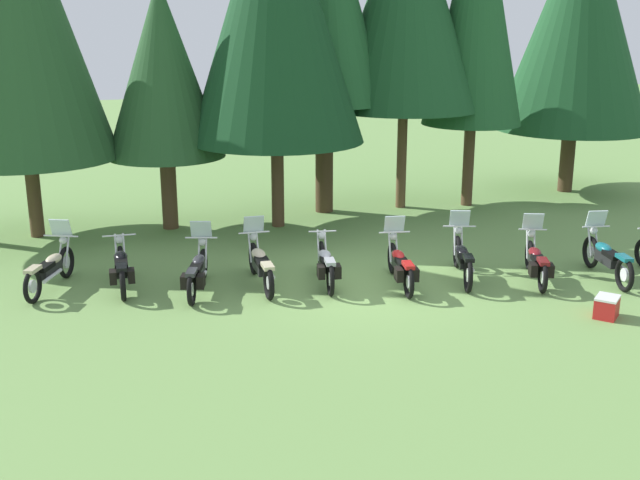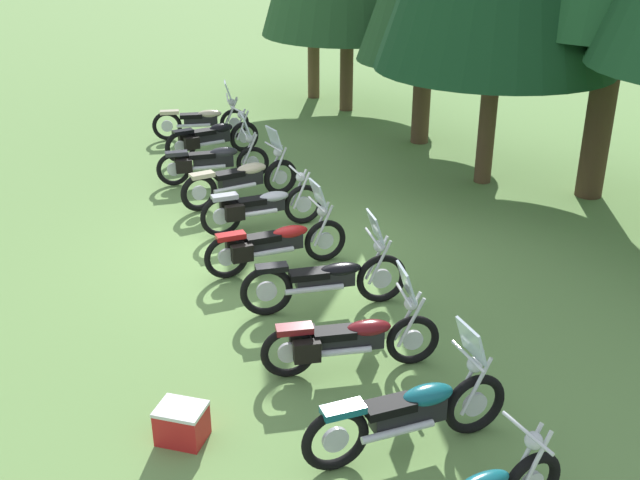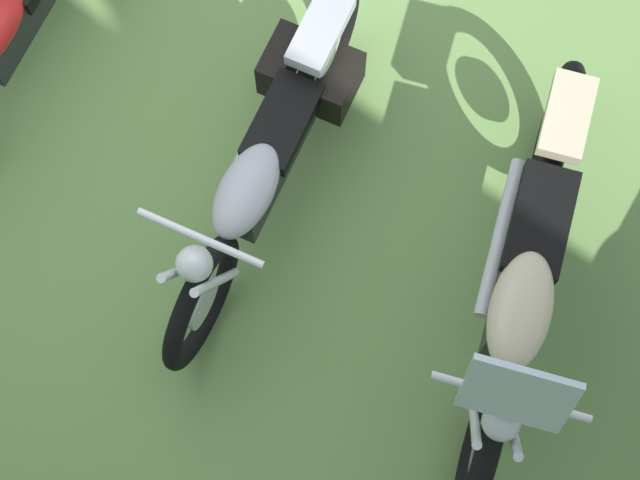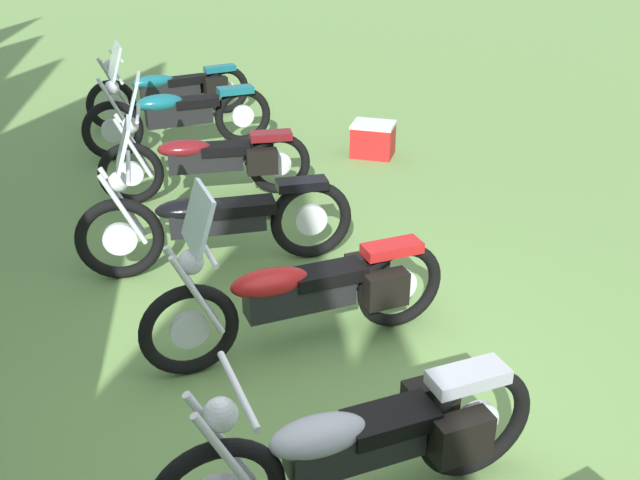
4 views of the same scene
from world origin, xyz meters
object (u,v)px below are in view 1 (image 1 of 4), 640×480
motorcycle_2 (197,271)px  motorcycle_8 (607,257)px  motorcycle_6 (463,258)px  motorcycle_5 (401,265)px  motorcycle_3 (261,264)px  motorcycle_4 (326,264)px  pine_tree_3 (275,3)px  pine_tree_7 (580,17)px  motorcycle_1 (122,268)px  picnic_cooler (607,307)px  pine_tree_2 (162,70)px  motorcycle_0 (51,268)px  motorcycle_7 (537,261)px  pine_tree_1 (15,7)px  pine_tree_6 (477,4)px

motorcycle_2 → motorcycle_8: (8.62, -1.65, 0.02)m
motorcycle_6 → motorcycle_5: bearing=109.8°
motorcycle_3 → motorcycle_4: size_ratio=1.09×
motorcycle_2 → pine_tree_3: bearing=-14.5°
motorcycle_5 → pine_tree_7: size_ratio=0.26×
motorcycle_1 → picnic_cooler: size_ratio=3.46×
motorcycle_3 → pine_tree_2: pine_tree_2 is taller
motorcycle_3 → pine_tree_2: 6.57m
pine_tree_2 → pine_tree_7: size_ratio=0.72×
pine_tree_2 → pine_tree_7: pine_tree_7 is taller
motorcycle_0 → pine_tree_7: (15.70, 5.22, 4.97)m
motorcycle_7 → pine_tree_1: pine_tree_1 is taller
pine_tree_2 → motorcycle_6: bearing=-47.4°
motorcycle_3 → pine_tree_3: (1.51, 4.66, 5.32)m
motorcycle_1 → motorcycle_0: bearing=75.7°
pine_tree_1 → pine_tree_6: (12.23, -0.02, 0.13)m
motorcycle_2 → pine_tree_1: 8.28m
motorcycle_6 → motorcycle_0: bearing=96.2°
pine_tree_7 → motorcycle_3: bearing=-151.4°
motorcycle_3 → pine_tree_7: 13.97m
motorcycle_4 → pine_tree_7: size_ratio=0.25×
motorcycle_5 → pine_tree_1: (-7.54, 6.28, 5.23)m
pine_tree_1 → pine_tree_2: pine_tree_1 is taller
motorcycle_0 → motorcycle_5: 7.31m
motorcycle_1 → motorcycle_6: size_ratio=0.97×
motorcycle_2 → motorcycle_5: size_ratio=0.97×
motorcycle_5 → motorcycle_1: bearing=85.3°
pine_tree_7 → motorcycle_7: bearing=-126.9°
motorcycle_4 → pine_tree_6: bearing=-37.3°
motorcycle_0 → motorcycle_4: 5.74m
motorcycle_1 → motorcycle_3: motorcycle_3 is taller
motorcycle_6 → motorcycle_7: 1.57m
motorcycle_6 → motorcycle_7: motorcycle_6 is taller
pine_tree_6 → pine_tree_1: bearing=179.9°
motorcycle_0 → pine_tree_2: (2.92, 4.25, 3.70)m
motorcycle_8 → picnic_cooler: 2.43m
motorcycle_4 → motorcycle_5: size_ratio=0.96×
motorcycle_7 → pine_tree_3: (-4.22, 6.07, 5.34)m
motorcycle_1 → motorcycle_5: size_ratio=0.97×
motorcycle_0 → motorcycle_1: 1.47m
pine_tree_7 → motorcycle_6: bearing=-135.5°
motorcycle_3 → motorcycle_2: bearing=92.5°
motorcycle_5 → pine_tree_1: pine_tree_1 is taller
pine_tree_7 → picnic_cooler: bearing=-119.4°
motorcycle_0 → motorcycle_7: 10.26m
motorcycle_3 → pine_tree_3: 7.23m
pine_tree_1 → pine_tree_6: pine_tree_1 is taller
motorcycle_5 → motorcycle_7: bearing=-91.2°
motorcycle_6 → pine_tree_3: (-2.77, 5.47, 5.32)m
motorcycle_6 → pine_tree_2: bearing=61.0°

